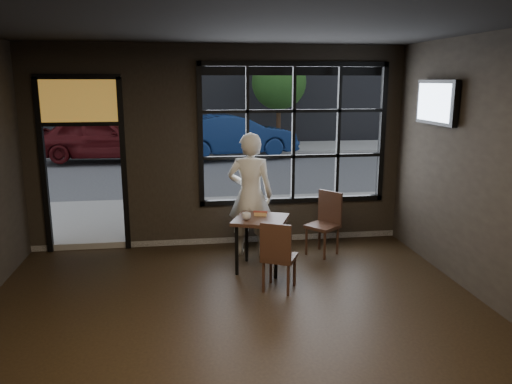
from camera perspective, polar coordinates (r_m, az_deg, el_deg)
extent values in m
cube|color=black|center=(5.16, -0.97, -18.27)|extent=(6.00, 7.00, 0.02)
cube|color=black|center=(4.47, -1.13, 19.93)|extent=(6.00, 7.00, 0.02)
cube|color=black|center=(8.13, 4.31, 6.63)|extent=(3.06, 0.12, 2.28)
cube|color=orange|center=(8.06, -19.57, 9.82)|extent=(1.20, 0.06, 0.70)
cube|color=#545456|center=(28.53, -7.10, 7.14)|extent=(60.00, 41.00, 0.04)
cube|color=#321E14|center=(7.10, 0.52, -5.93)|extent=(0.92, 0.92, 0.77)
cube|color=#321E14|center=(6.43, 2.69, -7.21)|extent=(0.54, 0.54, 0.93)
cube|color=#321E14|center=(7.74, 7.60, -3.66)|extent=(0.60, 0.60, 0.98)
imported|color=silver|center=(7.57, -0.66, -0.32)|extent=(0.79, 0.62, 1.90)
imported|color=silver|center=(6.91, -1.10, -2.77)|extent=(0.16, 0.16, 0.10)
cube|color=black|center=(7.45, 19.96, 9.61)|extent=(0.12, 1.04, 0.61)
imported|color=#0F234D|center=(17.12, -2.66, 6.45)|extent=(4.54, 2.31, 1.43)
imported|color=#440B0D|center=(17.15, -17.24, 5.97)|extent=(4.36, 1.91, 1.46)
cylinder|color=#332114|center=(19.76, -15.10, 7.72)|extent=(0.20, 0.20, 2.22)
sphere|color=#254E1A|center=(19.70, -15.41, 12.98)|extent=(2.43, 2.43, 2.43)
cylinder|color=#332114|center=(20.04, 2.58, 7.83)|extent=(0.18, 0.18, 1.96)
sphere|color=#156219|center=(19.97, 2.63, 12.42)|extent=(2.14, 2.14, 2.14)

